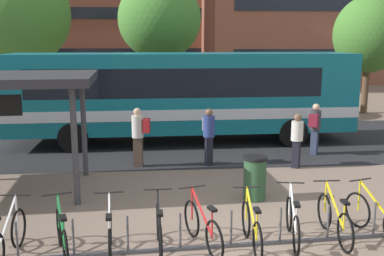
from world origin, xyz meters
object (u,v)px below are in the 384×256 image
(parked_bicycle_yellow_8, at_px, (334,220))
(commuter_red_pack_3, at_px, (139,133))
(parked_bicycle_white_7, at_px, (293,222))
(street_tree_0, at_px, (369,35))
(parked_bicycle_white_1, at_px, (8,239))
(commuter_black_pack_0, at_px, (297,137))
(street_tree_2, at_px, (159,19))
(parked_bicycle_red_5, at_px, (202,227))
(trash_bin, at_px, (255,178))
(street_tree_1, at_px, (19,14))
(commuter_maroon_pack_2, at_px, (315,126))
(parked_bicycle_yellow_6, at_px, (251,228))
(parked_bicycle_black_4, at_px, (159,231))
(parked_bicycle_green_2, at_px, (62,237))
(commuter_grey_pack_1, at_px, (209,133))
(parked_bicycle_yellow_9, at_px, (377,218))
(city_bus, at_px, (184,93))

(parked_bicycle_yellow_8, relative_size, commuter_red_pack_3, 0.99)
(parked_bicycle_white_7, bearing_deg, street_tree_0, -19.78)
(parked_bicycle_white_1, bearing_deg, commuter_black_pack_0, -49.00)
(street_tree_2, bearing_deg, parked_bicycle_white_1, -101.81)
(parked_bicycle_red_5, relative_size, trash_bin, 1.61)
(street_tree_2, bearing_deg, street_tree_1, 155.83)
(commuter_maroon_pack_2, bearing_deg, parked_bicycle_yellow_6, -174.18)
(parked_bicycle_white_1, relative_size, parked_bicycle_yellow_8, 1.00)
(parked_bicycle_black_4, xyz_separation_m, commuter_maroon_pack_2, (5.12, 6.41, 0.57))
(parked_bicycle_black_4, height_order, street_tree_1, street_tree_1)
(commuter_black_pack_0, bearing_deg, parked_bicycle_black_4, -8.02)
(parked_bicycle_green_2, distance_m, parked_bicycle_yellow_8, 4.89)
(parked_bicycle_red_5, height_order, street_tree_2, street_tree_2)
(parked_bicycle_green_2, xyz_separation_m, street_tree_0, (12.27, 14.40, 3.54))
(commuter_grey_pack_1, xyz_separation_m, commuter_red_pack_3, (-2.04, 0.00, 0.03))
(commuter_maroon_pack_2, bearing_deg, street_tree_2, 68.48)
(parked_bicycle_red_5, bearing_deg, street_tree_0, -51.53)
(trash_bin, xyz_separation_m, street_tree_1, (-8.98, 14.19, 4.41))
(commuter_red_pack_3, bearing_deg, street_tree_1, -52.43)
(parked_bicycle_yellow_8, distance_m, commuter_grey_pack_1, 5.56)
(parked_bicycle_green_2, xyz_separation_m, street_tree_2, (1.95, 13.58, 4.19))
(parked_bicycle_white_1, xyz_separation_m, parked_bicycle_black_4, (2.53, 0.09, 0.00))
(parked_bicycle_green_2, bearing_deg, commuter_red_pack_3, -28.41)
(parked_bicycle_green_2, relative_size, parked_bicycle_yellow_8, 0.97)
(commuter_maroon_pack_2, height_order, trash_bin, commuter_maroon_pack_2)
(commuter_red_pack_3, bearing_deg, commuter_grey_pack_1, -171.62)
(parked_bicycle_yellow_6, relative_size, commuter_maroon_pack_2, 1.04)
(parked_bicycle_red_5, bearing_deg, parked_bicycle_white_7, -104.17)
(parked_bicycle_black_4, xyz_separation_m, parked_bicycle_yellow_9, (4.07, 0.24, 0.00))
(parked_bicycle_white_1, xyz_separation_m, parked_bicycle_green_2, (0.89, 0.01, 0.00))
(parked_bicycle_yellow_8, relative_size, street_tree_2, 0.27)
(parked_bicycle_white_1, bearing_deg, parked_bicycle_red_5, -83.43)
(parked_bicycle_white_7, bearing_deg, parked_bicycle_red_5, 102.95)
(trash_bin, bearing_deg, parked_bicycle_red_5, -122.16)
(commuter_red_pack_3, xyz_separation_m, street_tree_2, (0.79, 8.02, 3.57))
(city_bus, distance_m, parked_bicycle_black_4, 8.78)
(commuter_grey_pack_1, bearing_deg, commuter_red_pack_3, -94.49)
(trash_bin, bearing_deg, street_tree_2, 99.99)
(parked_bicycle_red_5, height_order, commuter_black_pack_0, commuter_black_pack_0)
(parked_bicycle_green_2, distance_m, parked_bicycle_black_4, 1.64)
(parked_bicycle_white_7, relative_size, street_tree_1, 0.23)
(parked_bicycle_green_2, bearing_deg, parked_bicycle_red_5, -102.56)
(parked_bicycle_white_1, bearing_deg, parked_bicycle_white_7, -83.61)
(city_bus, distance_m, parked_bicycle_yellow_8, 8.77)
(city_bus, bearing_deg, street_tree_0, 30.02)
(parked_bicycle_green_2, bearing_deg, parked_bicycle_white_1, 74.14)
(parked_bicycle_yellow_6, bearing_deg, street_tree_2, 6.60)
(parked_bicycle_yellow_9, bearing_deg, parked_bicycle_black_4, 77.03)
(parked_bicycle_red_5, distance_m, trash_bin, 2.80)
(parked_bicycle_white_7, height_order, street_tree_0, street_tree_0)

